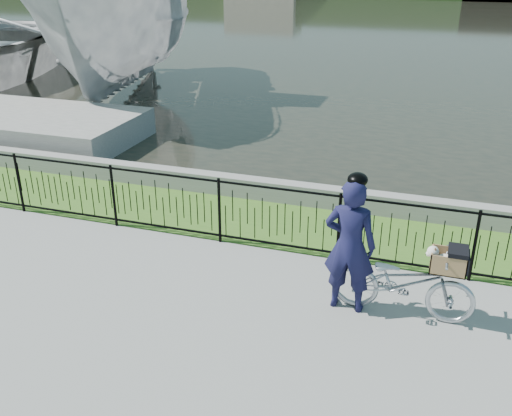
% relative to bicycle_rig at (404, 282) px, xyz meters
% --- Properties ---
extents(ground, '(120.00, 120.00, 0.00)m').
position_rel_bicycle_rig_xyz_m(ground, '(-2.11, -0.40, -0.50)').
color(ground, gray).
rests_on(ground, ground).
extents(grass_strip, '(60.00, 2.00, 0.01)m').
position_rel_bicycle_rig_xyz_m(grass_strip, '(-2.11, 2.20, -0.50)').
color(grass_strip, '#3F6920').
rests_on(grass_strip, ground).
extents(water, '(120.00, 120.00, 0.00)m').
position_rel_bicycle_rig_xyz_m(water, '(-2.11, 32.60, -0.50)').
color(water, black).
rests_on(water, ground).
extents(quay_wall, '(60.00, 0.30, 0.40)m').
position_rel_bicycle_rig_xyz_m(quay_wall, '(-2.11, 3.20, -0.30)').
color(quay_wall, gray).
rests_on(quay_wall, ground).
extents(fence, '(14.00, 0.06, 1.15)m').
position_rel_bicycle_rig_xyz_m(fence, '(-2.11, 1.20, 0.07)').
color(fence, black).
rests_on(fence, ground).
extents(bicycle_rig, '(1.88, 0.65, 1.12)m').
position_rel_bicycle_rig_xyz_m(bicycle_rig, '(0.00, 0.00, 0.00)').
color(bicycle_rig, '#ADB1B9').
rests_on(bicycle_rig, ground).
extents(cyclist, '(0.71, 0.48, 1.97)m').
position_rel_bicycle_rig_xyz_m(cyclist, '(-0.75, -0.06, 0.46)').
color(cyclist, '#131336').
rests_on(cyclist, ground).
extents(boat_near, '(7.04, 11.83, 6.09)m').
position_rel_bicycle_rig_xyz_m(boat_near, '(-10.14, 10.42, 1.73)').
color(boat_near, '#AAAAAA').
rests_on(boat_near, water).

